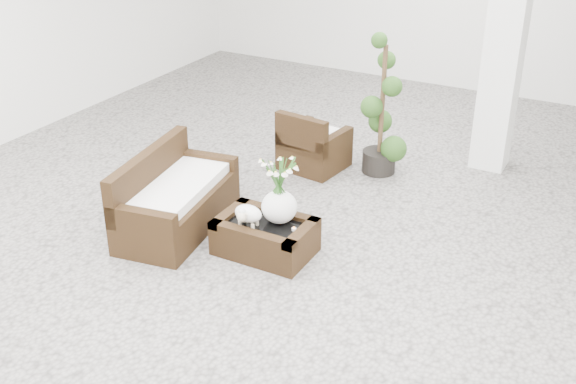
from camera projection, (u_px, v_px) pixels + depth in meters
The scene contains 9 objects.
ground at pixel (293, 244), 6.95m from camera, with size 11.00×11.00×0.00m, color gray.
column at pixel (508, 21), 7.84m from camera, with size 0.40×0.40×3.50m, color white.
coffee_table at pixel (265, 238), 6.76m from camera, with size 0.90×0.60×0.31m, color #33200F.
sheep_figurine at pixel (248, 215), 6.61m from camera, with size 0.28×0.23×0.21m, color white.
planter_narcissus at pixel (279, 184), 6.54m from camera, with size 0.44×0.44×0.80m, color white, non-canonical shape.
tealight at pixel (294, 229), 6.57m from camera, with size 0.04×0.04×0.03m, color white.
armchair at pixel (314, 139), 8.41m from camera, with size 0.68×0.66×0.73m, color #33200F.
loveseat at pixel (177, 192), 7.09m from camera, with size 1.49×0.71×0.79m, color #33200F.
topiary at pixel (382, 106), 8.09m from camera, with size 0.44×0.44×1.64m, color #214014, non-canonical shape.
Camera 1 is at (2.82, -5.27, 3.59)m, focal length 44.25 mm.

